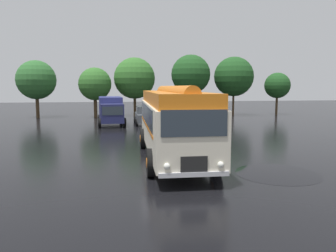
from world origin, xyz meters
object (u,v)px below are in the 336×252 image
object	(u,v)px
vintage_bus	(173,119)
box_van	(111,110)
car_near_left	(145,115)
car_mid_left	(176,115)

from	to	relation	value
vintage_bus	box_van	distance (m)	15.17
car_near_left	car_mid_left	bearing A→B (deg)	2.31
car_near_left	box_van	world-z (taller)	box_van
car_near_left	box_van	distance (m)	3.18
vintage_bus	car_mid_left	bearing A→B (deg)	79.25
car_near_left	box_van	xyz separation A→B (m)	(-3.12, 0.34, 0.52)
vintage_bus	box_van	world-z (taller)	vintage_bus
car_mid_left	car_near_left	bearing A→B (deg)	-177.69
vintage_bus	car_mid_left	distance (m)	14.89
car_near_left	vintage_bus	bearing A→B (deg)	-89.74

